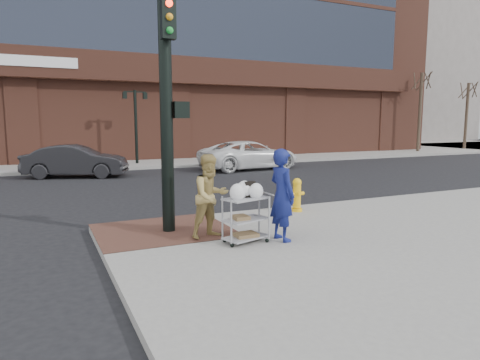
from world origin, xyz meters
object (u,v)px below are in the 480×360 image
traffic_signal_pole (168,103)px  woman_blue (282,195)px  fire_hydrant (297,194)px  lamp_post (136,118)px  sedan_dark (76,161)px  pedestrian_tan (211,196)px  utility_cart (246,215)px  minivan_white (250,155)px

traffic_signal_pole → woman_blue: size_ratio=2.78×
traffic_signal_pole → fire_hydrant: traffic_signal_pole is taller
lamp_post → sedan_dark: lamp_post is taller
pedestrian_tan → sedan_dark: bearing=83.9°
utility_cart → woman_blue: bearing=-12.0°
woman_blue → pedestrian_tan: bearing=51.2°
woman_blue → fire_hydrant: size_ratio=2.08×
utility_cart → fire_hydrant: size_ratio=1.37×
utility_cart → traffic_signal_pole: bearing=126.7°
woman_blue → utility_cart: bearing=72.6°
minivan_white → traffic_signal_pole: bearing=140.5°
utility_cart → pedestrian_tan: bearing=126.8°
sedan_dark → woman_blue: bearing=-148.3°
minivan_white → fire_hydrant: minivan_white is taller
fire_hydrant → minivan_white: bearing=69.8°
lamp_post → utility_cart: (-1.40, -16.67, -1.93)m
traffic_signal_pole → woman_blue: 2.99m
traffic_signal_pole → pedestrian_tan: bearing=-53.4°
pedestrian_tan → traffic_signal_pole: bearing=113.1°
lamp_post → fire_hydrant: lamp_post is taller
traffic_signal_pole → fire_hydrant: size_ratio=5.77×
traffic_signal_pole → sedan_dark: size_ratio=1.14×
sedan_dark → lamp_post: bearing=-22.9°
sedan_dark → fire_hydrant: bearing=-137.7°
pedestrian_tan → utility_cart: (0.47, -0.63, -0.30)m
woman_blue → fire_hydrant: bearing=-44.2°
lamp_post → traffic_signal_pole: 15.43m
lamp_post → pedestrian_tan: lamp_post is taller
lamp_post → pedestrian_tan: (-1.87, -16.04, -1.63)m
minivan_white → utility_cart: 14.09m
utility_cart → lamp_post: bearing=85.2°
lamp_post → woman_blue: (-0.69, -16.82, -1.57)m
woman_blue → pedestrian_tan: size_ratio=1.07×
pedestrian_tan → fire_hydrant: 3.27m
traffic_signal_pole → pedestrian_tan: 2.10m
lamp_post → woman_blue: bearing=-92.3°
lamp_post → minivan_white: lamp_post is taller
traffic_signal_pole → utility_cart: (1.08, -1.45, -2.14)m
lamp_post → traffic_signal_pole: traffic_signal_pole is taller
lamp_post → fire_hydrant: 14.82m
traffic_signal_pole → pedestrian_tan: size_ratio=2.98×
pedestrian_tan → utility_cart: 0.84m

